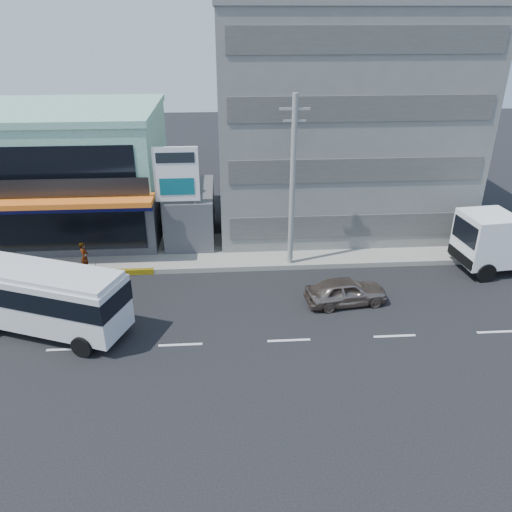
{
  "coord_description": "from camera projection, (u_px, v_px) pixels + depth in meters",
  "views": [
    {
      "loc": [
        2.17,
        -18.91,
        13.64
      ],
      "look_at": [
        3.78,
        4.52,
        2.2
      ],
      "focal_mm": 35.0,
      "sensor_mm": 36.0,
      "label": 1
    }
  ],
  "objects": [
    {
      "name": "billboard",
      "position": [
        177.0,
        181.0,
        28.86
      ],
      "size": [
        2.6,
        0.18,
        6.9
      ],
      "color": "gray",
      "rests_on": "ground"
    },
    {
      "name": "shop_building",
      "position": [
        69.0,
        175.0,
        33.06
      ],
      "size": [
        12.4,
        11.7,
        8.0
      ],
      "color": "#414145",
      "rests_on": "ground"
    },
    {
      "name": "sedan",
      "position": [
        346.0,
        291.0,
        25.77
      ],
      "size": [
        4.4,
        2.22,
        1.44
      ],
      "primitive_type": "imported",
      "rotation": [
        0.0,
        0.0,
        1.7
      ],
      "color": "gray",
      "rests_on": "ground"
    },
    {
      "name": "satellite_dish",
      "position": [
        189.0,
        193.0,
        31.1
      ],
      "size": [
        1.5,
        1.5,
        0.15
      ],
      "primitive_type": "cylinder",
      "color": "slate",
      "rests_on": "gap_structure"
    },
    {
      "name": "concrete_building",
      "position": [
        337.0,
        122.0,
        33.8
      ],
      "size": [
        16.0,
        12.0,
        14.0
      ],
      "primitive_type": "cube",
      "color": "gray",
      "rests_on": "ground"
    },
    {
      "name": "minibus",
      "position": [
        43.0,
        295.0,
        22.97
      ],
      "size": [
        8.2,
        5.15,
        3.27
      ],
      "color": "silver",
      "rests_on": "ground"
    },
    {
      "name": "utility_pole_near",
      "position": [
        292.0,
        184.0,
        27.55
      ],
      "size": [
        1.6,
        0.3,
        10.0
      ],
      "color": "#999993",
      "rests_on": "ground"
    },
    {
      "name": "sidewalk",
      "position": [
        270.0,
        250.0,
        31.56
      ],
      "size": [
        70.0,
        5.0,
        0.3
      ],
      "primitive_type": "cube",
      "color": "gray",
      "rests_on": "ground"
    },
    {
      "name": "gap_structure",
      "position": [
        191.0,
        214.0,
        32.8
      ],
      "size": [
        3.0,
        6.0,
        3.5
      ],
      "primitive_type": "cube",
      "color": "#414145",
      "rests_on": "ground"
    },
    {
      "name": "motorcycle_rider",
      "position": [
        87.0,
        268.0,
        27.92
      ],
      "size": [
        1.88,
        0.74,
        2.38
      ],
      "color": "#64210E",
      "rests_on": "ground"
    },
    {
      "name": "ground",
      "position": [
        180.0,
        345.0,
        22.8
      ],
      "size": [
        120.0,
        120.0,
        0.0
      ],
      "primitive_type": "plane",
      "color": "black",
      "rests_on": "ground"
    }
  ]
}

